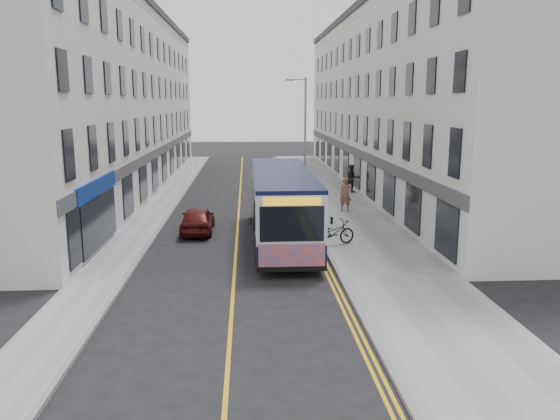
{
  "coord_description": "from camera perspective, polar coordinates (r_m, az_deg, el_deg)",
  "views": [
    {
      "loc": [
        0.54,
        -20.76,
        6.52
      ],
      "look_at": [
        2.04,
        3.9,
        1.6
      ],
      "focal_mm": 35.0,
      "sensor_mm": 36.0,
      "label": 1
    }
  ],
  "objects": [
    {
      "name": "pedestrian_near",
      "position": [
        32.56,
        6.87,
        1.63
      ],
      "size": [
        0.73,
        0.48,
        1.99
      ],
      "primitive_type": "imported",
      "rotation": [
        0.0,
        0.0,
        -0.0
      ],
      "color": "brown",
      "rests_on": "pavement_east"
    },
    {
      "name": "terrace_west",
      "position": [
        42.84,
        -16.63,
        10.78
      ],
      "size": [
        6.0,
        46.0,
        13.0
      ],
      "primitive_type": "cube",
      "color": "silver",
      "rests_on": "ground"
    },
    {
      "name": "kerb_west",
      "position": [
        33.7,
        -11.14,
        0.01
      ],
      "size": [
        0.18,
        64.0,
        0.13
      ],
      "primitive_type": "cube",
      "color": "slate",
      "rests_on": "ground"
    },
    {
      "name": "kerb_east",
      "position": [
        33.57,
        2.51,
        0.17
      ],
      "size": [
        0.18,
        64.0,
        0.13
      ],
      "primitive_type": "cube",
      "color": "slate",
      "rests_on": "ground"
    },
    {
      "name": "pavement_east",
      "position": [
        33.88,
        6.3,
        0.2
      ],
      "size": [
        4.5,
        64.0,
        0.12
      ],
      "primitive_type": "cube",
      "color": "gray",
      "rests_on": "ground"
    },
    {
      "name": "pedestrian_far",
      "position": [
        39.28,
        7.53,
        3.27
      ],
      "size": [
        1.05,
        0.86,
        2.0
      ],
      "primitive_type": "imported",
      "rotation": [
        0.0,
        0.0,
        0.12
      ],
      "color": "black",
      "rests_on": "pavement_east"
    },
    {
      "name": "terrace_east",
      "position": [
        43.18,
        11.45,
        11.02
      ],
      "size": [
        6.0,
        46.0,
        13.0
      ],
      "primitive_type": "cube",
      "color": "silver",
      "rests_on": "ground"
    },
    {
      "name": "pavement_west",
      "position": [
        33.85,
        -12.82,
        -0.02
      ],
      "size": [
        2.0,
        64.0,
        0.12
      ],
      "primitive_type": "cube",
      "color": "gray",
      "rests_on": "ground"
    },
    {
      "name": "car_maroon",
      "position": [
        27.88,
        -8.62,
        -0.98
      ],
      "size": [
        1.59,
        3.93,
        1.34
      ],
      "primitive_type": "imported",
      "rotation": [
        0.0,
        0.0,
        3.14
      ],
      "color": "#4C0E0C",
      "rests_on": "ground"
    },
    {
      "name": "road_dbl_yellow_inner",
      "position": [
        33.54,
        1.75,
        0.05
      ],
      "size": [
        0.1,
        64.0,
        0.01
      ],
      "primitive_type": "cube",
      "color": "gold",
      "rests_on": "ground"
    },
    {
      "name": "city_bus",
      "position": [
        25.57,
        0.2,
        0.71
      ],
      "size": [
        2.7,
        11.57,
        3.36
      ],
      "color": "black",
      "rests_on": "ground"
    },
    {
      "name": "bicycle",
      "position": [
        24.79,
        5.59,
        -2.4
      ],
      "size": [
        2.29,
        1.53,
        1.14
      ],
      "primitive_type": "imported",
      "rotation": [
        0.0,
        0.0,
        1.96
      ],
      "color": "black",
      "rests_on": "pavement_east"
    },
    {
      "name": "road_centre_line",
      "position": [
        33.41,
        -4.33,
        -0.02
      ],
      "size": [
        0.12,
        64.0,
        0.01
      ],
      "primitive_type": "cube",
      "color": "gold",
      "rests_on": "ground"
    },
    {
      "name": "car_white",
      "position": [
        45.37,
        -0.07,
        3.91
      ],
      "size": [
        1.59,
        4.33,
        1.42
      ],
      "primitive_type": "imported",
      "rotation": [
        0.0,
        0.0,
        -0.02
      ],
      "color": "silver",
      "rests_on": "ground"
    },
    {
      "name": "ground",
      "position": [
        21.77,
        -4.76,
        -6.21
      ],
      "size": [
        140.0,
        140.0,
        0.0
      ],
      "primitive_type": "plane",
      "color": "black",
      "rests_on": "ground"
    },
    {
      "name": "road_dbl_yellow_outer",
      "position": [
        33.56,
        2.09,
        0.06
      ],
      "size": [
        0.1,
        64.0,
        0.01
      ],
      "primitive_type": "cube",
      "color": "gold",
      "rests_on": "ground"
    },
    {
      "name": "streetlamp",
      "position": [
        35.02,
        2.51,
        7.75
      ],
      "size": [
        1.32,
        0.18,
        8.0
      ],
      "color": "#92949A",
      "rests_on": "ground"
    }
  ]
}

